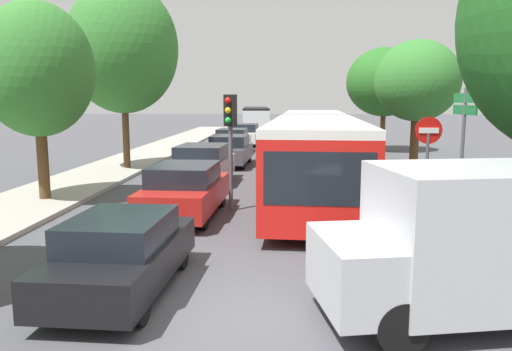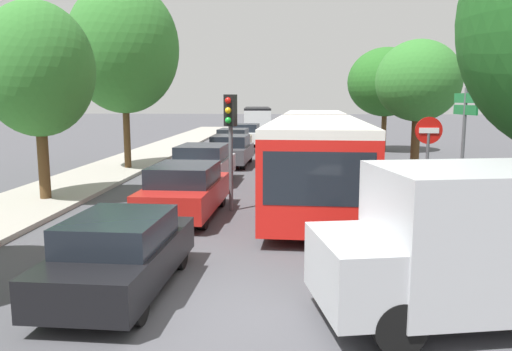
{
  "view_description": "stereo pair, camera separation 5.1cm",
  "coord_description": "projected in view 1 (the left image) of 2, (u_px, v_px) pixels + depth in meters",
  "views": [
    {
      "loc": [
        0.97,
        -7.58,
        3.29
      ],
      "look_at": [
        0.2,
        5.88,
        1.2
      ],
      "focal_mm": 35.0,
      "sensor_mm": 36.0,
      "label": 1
    },
    {
      "loc": [
        1.02,
        -7.58,
        3.29
      ],
      "look_at": [
        0.2,
        5.88,
        1.2
      ],
      "focal_mm": 35.0,
      "sensor_mm": 36.0,
      "label": 2
    }
  ],
  "objects": [
    {
      "name": "ground_plane",
      "position": [
        223.0,
        304.0,
        8.04
      ],
      "size": [
        200.0,
        200.0,
        0.0
      ],
      "primitive_type": "plane",
      "color": "#47474C"
    },
    {
      "name": "kerb_strip_left",
      "position": [
        151.0,
        153.0,
        29.73
      ],
      "size": [
        3.2,
        53.21,
        0.14
      ],
      "primitive_type": "cube",
      "color": "#9E998E",
      "rests_on": "ground"
    },
    {
      "name": "articulated_bus",
      "position": [
        315.0,
        145.0,
        19.1
      ],
      "size": [
        3.53,
        17.9,
        2.64
      ],
      "rotation": [
        0.0,
        0.0,
        -1.62
      ],
      "color": "red",
      "rests_on": "ground"
    },
    {
      "name": "city_bus_rear",
      "position": [
        256.0,
        117.0,
        50.57
      ],
      "size": [
        3.15,
        11.23,
        2.39
      ],
      "rotation": [
        0.0,
        0.0,
        1.63
      ],
      "color": "silver",
      "rests_on": "ground"
    },
    {
      "name": "queued_car_black",
      "position": [
        122.0,
        253.0,
        8.48
      ],
      "size": [
        1.79,
        3.93,
        1.34
      ],
      "rotation": [
        0.0,
        0.0,
        1.53
      ],
      "color": "black",
      "rests_on": "ground"
    },
    {
      "name": "queued_car_red",
      "position": [
        185.0,
        190.0,
        13.92
      ],
      "size": [
        1.97,
        4.33,
        1.48
      ],
      "rotation": [
        0.0,
        0.0,
        1.53
      ],
      "color": "#B21E19",
      "rests_on": "ground"
    },
    {
      "name": "queued_car_silver",
      "position": [
        202.0,
        165.0,
        19.09
      ],
      "size": [
        2.05,
        4.51,
        1.54
      ],
      "rotation": [
        0.0,
        0.0,
        1.53
      ],
      "color": "#B7BABF",
      "rests_on": "ground"
    },
    {
      "name": "queued_car_graphite",
      "position": [
        230.0,
        150.0,
        24.59
      ],
      "size": [
        1.99,
        4.38,
        1.5
      ],
      "rotation": [
        0.0,
        0.0,
        1.53
      ],
      "color": "#47474C",
      "rests_on": "ground"
    },
    {
      "name": "queued_car_tan",
      "position": [
        232.0,
        141.0,
        30.29
      ],
      "size": [
        1.97,
        4.32,
        1.48
      ],
      "rotation": [
        0.0,
        0.0,
        1.53
      ],
      "color": "tan",
      "rests_on": "ground"
    },
    {
      "name": "queued_car_white",
      "position": [
        245.0,
        134.0,
        35.24
      ],
      "size": [
        2.03,
        4.45,
        1.52
      ],
      "rotation": [
        0.0,
        0.0,
        1.53
      ],
      "color": "white",
      "rests_on": "ground"
    },
    {
      "name": "white_van",
      "position": [
        500.0,
        238.0,
        7.38
      ],
      "size": [
        5.28,
        2.85,
        2.31
      ],
      "rotation": [
        0.0,
        0.0,
        3.33
      ],
      "color": "#B7BABF",
      "rests_on": "ground"
    },
    {
      "name": "traffic_light",
      "position": [
        230.0,
        126.0,
        14.35
      ],
      "size": [
        0.38,
        0.4,
        3.4
      ],
      "rotation": [
        0.0,
        0.0,
        -1.92
      ],
      "color": "#56595E",
      "rests_on": "ground"
    },
    {
      "name": "no_entry_sign",
      "position": [
        427.0,
        153.0,
        12.97
      ],
      "size": [
        0.7,
        0.08,
        2.82
      ],
      "rotation": [
        0.0,
        0.0,
        -1.57
      ],
      "color": "#56595E",
      "rests_on": "ground"
    },
    {
      "name": "direction_sign_post",
      "position": [
        464.0,
        124.0,
        14.52
      ],
      "size": [
        0.22,
        1.4,
        3.6
      ],
      "rotation": [
        0.0,
        0.0,
        3.26
      ],
      "color": "#56595E",
      "rests_on": "ground"
    },
    {
      "name": "tree_left_mid",
      "position": [
        38.0,
        73.0,
        15.26
      ],
      "size": [
        3.44,
        3.44,
        6.24
      ],
      "color": "#51381E",
      "rests_on": "ground"
    },
    {
      "name": "tree_left_far",
      "position": [
        123.0,
        48.0,
        22.18
      ],
      "size": [
        4.93,
        4.93,
        8.41
      ],
      "color": "#51381E",
      "rests_on": "ground"
    },
    {
      "name": "tree_right_mid",
      "position": [
        417.0,
        83.0,
        22.53
      ],
      "size": [
        3.8,
        3.8,
        5.91
      ],
      "color": "#51381E",
      "rests_on": "ground"
    },
    {
      "name": "tree_right_far",
      "position": [
        384.0,
        82.0,
        30.75
      ],
      "size": [
        4.65,
        4.65,
        6.4
      ],
      "color": "#51381E",
      "rests_on": "ground"
    }
  ]
}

